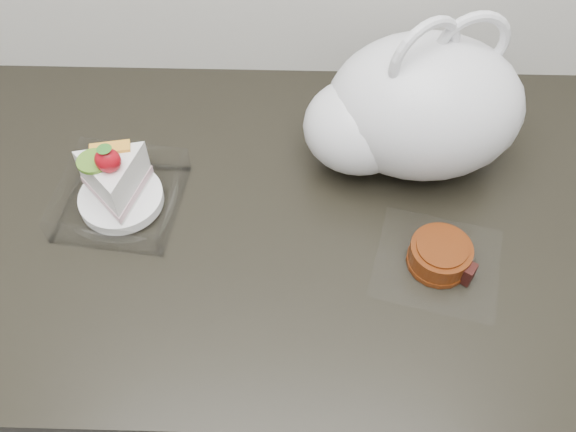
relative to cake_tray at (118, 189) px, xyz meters
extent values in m
cube|color=black|center=(0.20, -0.01, -0.50)|extent=(2.00, 0.60, 0.86)
cube|color=black|center=(0.20, -0.01, -0.05)|extent=(2.04, 0.64, 0.04)
cube|color=white|center=(0.00, 0.00, -0.03)|extent=(0.18, 0.18, 0.00)
cylinder|color=white|center=(0.00, 0.00, -0.02)|extent=(0.12, 0.12, 0.02)
ellipsoid|color=red|center=(0.00, -0.01, 0.07)|extent=(0.04, 0.03, 0.04)
cone|color=#2D7223|center=(0.00, -0.01, 0.09)|extent=(0.02, 0.02, 0.01)
cylinder|color=#5E922A|center=(-0.02, 0.00, 0.06)|extent=(0.04, 0.04, 0.01)
cube|color=gold|center=(0.00, 0.02, 0.06)|extent=(0.06, 0.03, 0.01)
cube|color=white|center=(0.45, -0.09, -0.03)|extent=(0.20, 0.19, 0.00)
cylinder|color=#66270C|center=(0.45, -0.09, -0.02)|extent=(0.09, 0.09, 0.04)
cylinder|color=#66270C|center=(0.45, -0.09, -0.03)|extent=(0.09, 0.09, 0.01)
cylinder|color=#66270C|center=(0.45, -0.09, 0.00)|extent=(0.07, 0.07, 0.00)
cube|color=black|center=(0.48, -0.11, -0.02)|extent=(0.03, 0.03, 0.03)
ellipsoid|color=silver|center=(0.43, 0.11, 0.07)|extent=(0.34, 0.31, 0.21)
ellipsoid|color=silver|center=(0.34, 0.09, 0.05)|extent=(0.21, 0.20, 0.14)
torus|color=silver|center=(0.41, 0.10, 0.16)|extent=(0.10, 0.07, 0.11)
torus|color=silver|center=(0.48, 0.13, 0.16)|extent=(0.11, 0.04, 0.10)
camera|label=1|loc=(0.26, -0.57, 0.70)|focal=40.00mm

